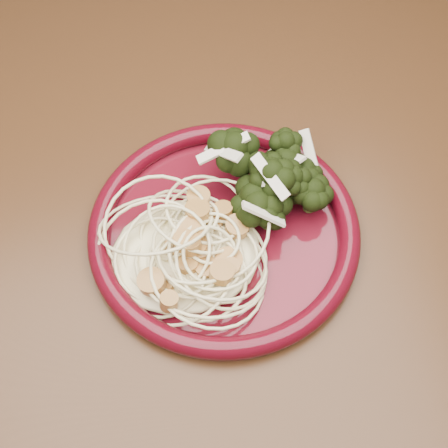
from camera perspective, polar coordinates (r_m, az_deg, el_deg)
name	(u,v)px	position (r m, az deg, el deg)	size (l,w,h in m)	color
dining_table	(159,292)	(0.67, -5.95, -6.24)	(1.20, 0.80, 0.75)	#472814
dinner_plate	(224,230)	(0.58, 0.00, -0.57)	(0.33, 0.33, 0.02)	#510B16
spaghetti_pile	(185,249)	(0.55, -3.60, -2.29)	(0.14, 0.12, 0.03)	#F6EBB2
scallop_cluster	(183,228)	(0.52, -3.80, -0.38)	(0.12, 0.12, 0.04)	#C38B44
broccoli_pile	(270,188)	(0.58, 4.22, 3.30)	(0.09, 0.14, 0.05)	black
onion_garnish	(272,167)	(0.55, 4.42, 5.18)	(0.06, 0.09, 0.05)	#ECE2C6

